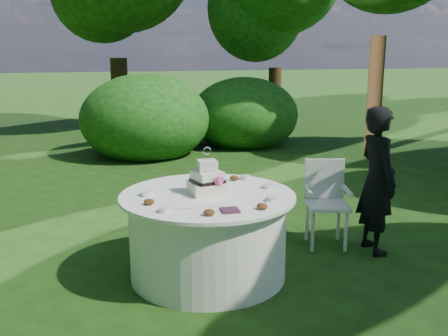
{
  "coord_description": "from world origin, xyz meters",
  "views": [
    {
      "loc": [
        -0.93,
        -4.36,
        2.05
      ],
      "look_at": [
        0.15,
        0.0,
        1.0
      ],
      "focal_mm": 42.0,
      "sensor_mm": 36.0,
      "label": 1
    }
  ],
  "objects_px": {
    "napkins": "(230,210)",
    "guest": "(377,180)",
    "cake": "(208,181)",
    "chair": "(326,196)",
    "table": "(208,235)"
  },
  "relations": [
    {
      "from": "napkins",
      "to": "guest",
      "type": "height_order",
      "value": "guest"
    },
    {
      "from": "cake",
      "to": "chair",
      "type": "bearing_deg",
      "value": 19.03
    },
    {
      "from": "napkins",
      "to": "cake",
      "type": "xyz_separation_m",
      "value": [
        -0.06,
        0.56,
        0.1
      ]
    },
    {
      "from": "napkins",
      "to": "guest",
      "type": "xyz_separation_m",
      "value": [
        1.7,
        0.7,
        -0.04
      ]
    },
    {
      "from": "guest",
      "to": "table",
      "type": "height_order",
      "value": "guest"
    },
    {
      "from": "napkins",
      "to": "table",
      "type": "xyz_separation_m",
      "value": [
        -0.07,
        0.52,
        -0.39
      ]
    },
    {
      "from": "cake",
      "to": "guest",
      "type": "bearing_deg",
      "value": 4.65
    },
    {
      "from": "cake",
      "to": "chair",
      "type": "height_order",
      "value": "cake"
    },
    {
      "from": "guest",
      "to": "chair",
      "type": "height_order",
      "value": "guest"
    },
    {
      "from": "napkins",
      "to": "chair",
      "type": "height_order",
      "value": "chair"
    },
    {
      "from": "guest",
      "to": "chair",
      "type": "distance_m",
      "value": 0.56
    },
    {
      "from": "guest",
      "to": "cake",
      "type": "height_order",
      "value": "guest"
    },
    {
      "from": "guest",
      "to": "table",
      "type": "xyz_separation_m",
      "value": [
        -1.77,
        -0.18,
        -0.35
      ]
    },
    {
      "from": "table",
      "to": "cake",
      "type": "distance_m",
      "value": 0.5
    },
    {
      "from": "table",
      "to": "chair",
      "type": "bearing_deg",
      "value": 20.13
    }
  ]
}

